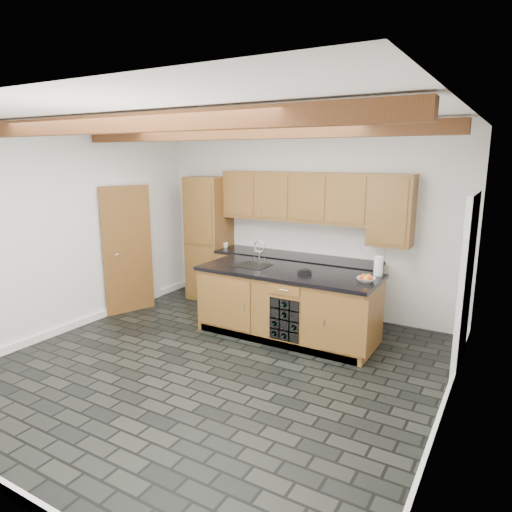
{
  "coord_description": "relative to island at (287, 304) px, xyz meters",
  "views": [
    {
      "loc": [
        2.93,
        -4.06,
        2.43
      ],
      "look_at": [
        0.09,
        0.8,
        1.2
      ],
      "focal_mm": 32.0,
      "sensor_mm": 36.0,
      "label": 1
    }
  ],
  "objects": [
    {
      "name": "room_shell",
      "position": [
        -0.39,
        -0.75,
        1.06
      ],
      "size": [
        5.01,
        5.0,
        5.0
      ],
      "color": "white",
      "rests_on": "ground"
    },
    {
      "name": "faucet",
      "position": [
        -0.56,
        0.05,
        0.5
      ],
      "size": [
        0.45,
        0.4,
        0.34
      ],
      "color": "black",
      "rests_on": "island"
    },
    {
      "name": "paper_towel",
      "position": [
        1.11,
        0.37,
        0.59
      ],
      "size": [
        0.12,
        0.12,
        0.25
      ],
      "primitive_type": "cylinder",
      "color": "white",
      "rests_on": "island"
    },
    {
      "name": "ground",
      "position": [
        -0.31,
        -1.28,
        -0.46
      ],
      "size": [
        5.0,
        5.0,
        0.0
      ],
      "primitive_type": "plane",
      "color": "black",
      "rests_on": "ground"
    },
    {
      "name": "fruit_bowl",
      "position": [
        1.07,
        -0.02,
        0.49
      ],
      "size": [
        0.24,
        0.24,
        0.05
      ],
      "primitive_type": "imported",
      "rotation": [
        0.0,
        0.0,
        0.1
      ],
      "color": "beige",
      "rests_on": "island"
    },
    {
      "name": "fruit_cluster",
      "position": [
        1.07,
        -0.02,
        0.52
      ],
      "size": [
        0.16,
        0.17,
        0.07
      ],
      "color": "#C03E19",
      "rests_on": "fruit_bowl"
    },
    {
      "name": "mug",
      "position": [
        -1.61,
        0.89,
        0.51
      ],
      "size": [
        0.11,
        0.11,
        0.08
      ],
      "primitive_type": "imported",
      "rotation": [
        0.0,
        0.0,
        -0.29
      ],
      "color": "white",
      "rests_on": "back_cabinetry"
    },
    {
      "name": "back_cabinetry",
      "position": [
        -0.68,
        0.95,
        0.52
      ],
      "size": [
        3.65,
        0.62,
        2.2
      ],
      "color": "brown",
      "rests_on": "ground"
    },
    {
      "name": "island",
      "position": [
        0.0,
        0.0,
        0.0
      ],
      "size": [
        2.48,
        0.96,
        0.93
      ],
      "color": "brown",
      "rests_on": "ground"
    },
    {
      "name": "kitchen_scale",
      "position": [
        0.26,
        -0.03,
        0.49
      ],
      "size": [
        0.2,
        0.15,
        0.05
      ],
      "rotation": [
        0.0,
        0.0,
        0.32
      ],
      "color": "black",
      "rests_on": "island"
    }
  ]
}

